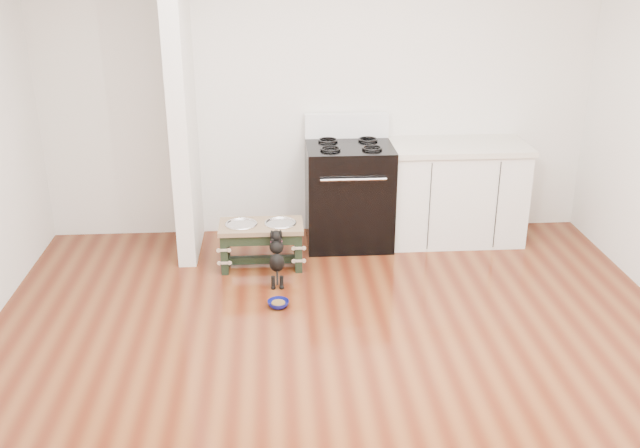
{
  "coord_description": "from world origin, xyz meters",
  "views": [
    {
      "loc": [
        -0.42,
        -3.87,
        2.6
      ],
      "look_at": [
        -0.06,
        1.41,
        0.48
      ],
      "focal_mm": 40.0,
      "sensor_mm": 36.0,
      "label": 1
    }
  ],
  "objects": [
    {
      "name": "cabinet_run",
      "position": [
        1.23,
        2.18,
        0.45
      ],
      "size": [
        1.24,
        0.64,
        0.91
      ],
      "color": "silver",
      "rests_on": "ground"
    },
    {
      "name": "oven_range",
      "position": [
        0.25,
        2.16,
        0.48
      ],
      "size": [
        0.76,
        0.69,
        1.14
      ],
      "color": "black",
      "rests_on": "ground"
    },
    {
      "name": "puppy",
      "position": [
        -0.41,
        1.35,
        0.23
      ],
      "size": [
        0.12,
        0.36,
        0.43
      ],
      "color": "black",
      "rests_on": "ground"
    },
    {
      "name": "ground",
      "position": [
        0.0,
        0.0,
        0.0
      ],
      "size": [
        5.0,
        5.0,
        0.0
      ],
      "primitive_type": "plane",
      "color": "#4C1C0D",
      "rests_on": "ground"
    },
    {
      "name": "partition_wall",
      "position": [
        -1.18,
        2.1,
        1.35
      ],
      "size": [
        0.15,
        0.8,
        2.7
      ],
      "primitive_type": "cube",
      "color": "silver",
      "rests_on": "ground"
    },
    {
      "name": "room_shell",
      "position": [
        0.0,
        0.0,
        1.62
      ],
      "size": [
        5.0,
        5.0,
        5.0
      ],
      "color": "silver",
      "rests_on": "ground"
    },
    {
      "name": "floor_bowl",
      "position": [
        -0.41,
        0.94,
        0.03
      ],
      "size": [
        0.17,
        0.17,
        0.05
      ],
      "rotation": [
        0.0,
        0.0,
        -0.04
      ],
      "color": "#0D105F",
      "rests_on": "ground"
    },
    {
      "name": "dog_feeder",
      "position": [
        -0.54,
        1.68,
        0.27
      ],
      "size": [
        0.7,
        0.38,
        0.4
      ],
      "color": "black",
      "rests_on": "ground"
    }
  ]
}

